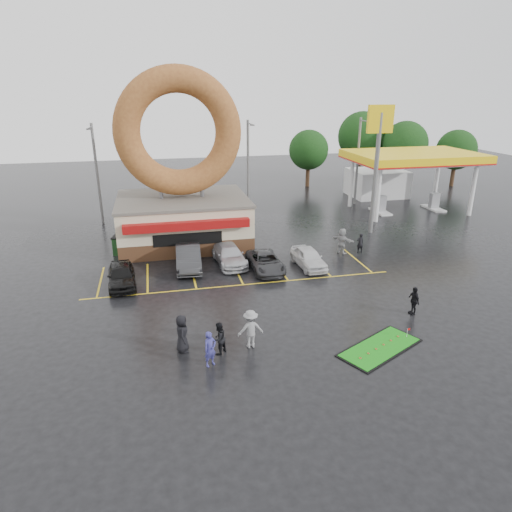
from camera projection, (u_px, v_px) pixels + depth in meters
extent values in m
plane|color=black|center=(255.00, 308.00, 26.13)|extent=(120.00, 120.00, 0.00)
cube|color=#472B19|center=(184.00, 235.00, 37.19)|extent=(10.00, 8.00, 1.20)
cube|color=beige|center=(183.00, 214.00, 36.58)|extent=(10.00, 8.00, 2.30)
cube|color=#59544C|center=(182.00, 199.00, 36.14)|extent=(10.20, 8.20, 0.20)
cube|color=maroon|center=(187.00, 226.00, 32.56)|extent=(9.00, 0.60, 0.60)
cylinder|color=slate|center=(161.00, 191.00, 35.57)|extent=(0.30, 0.30, 1.20)
cylinder|color=slate|center=(202.00, 189.00, 36.22)|extent=(0.30, 0.30, 1.20)
torus|color=brown|center=(179.00, 132.00, 34.36)|extent=(9.60, 2.00, 9.60)
cylinder|color=silver|center=(378.00, 195.00, 42.06)|extent=(0.40, 0.40, 5.00)
cylinder|color=silver|center=(473.00, 190.00, 44.12)|extent=(0.40, 0.40, 5.00)
cylinder|color=silver|center=(351.00, 183.00, 47.55)|extent=(0.40, 0.40, 5.00)
cylinder|color=silver|center=(437.00, 179.00, 49.61)|extent=(0.40, 0.40, 5.00)
cube|color=silver|center=(413.00, 159.00, 44.87)|extent=(12.00, 8.00, 0.50)
cube|color=yellow|center=(413.00, 156.00, 44.77)|extent=(12.30, 8.30, 0.70)
cube|color=#99999E|center=(381.00, 204.00, 45.77)|extent=(0.90, 0.60, 1.60)
cube|color=#99999E|center=(434.00, 201.00, 47.01)|extent=(0.90, 0.60, 1.60)
cube|color=silver|center=(377.00, 183.00, 52.58)|extent=(6.00, 5.00, 3.00)
cylinder|color=slate|center=(375.00, 175.00, 38.03)|extent=(0.36, 0.36, 10.00)
cube|color=yellow|center=(381.00, 119.00, 36.46)|extent=(2.20, 0.30, 2.20)
cylinder|color=slate|center=(97.00, 175.00, 40.78)|extent=(0.24, 0.24, 9.00)
cylinder|color=slate|center=(90.00, 127.00, 38.40)|extent=(0.12, 2.00, 0.12)
cube|color=slate|center=(89.00, 129.00, 37.51)|extent=(0.40, 0.18, 0.12)
cylinder|color=slate|center=(248.00, 168.00, 44.58)|extent=(0.24, 0.24, 9.00)
cylinder|color=slate|center=(250.00, 124.00, 42.20)|extent=(0.12, 2.00, 0.12)
cube|color=slate|center=(252.00, 125.00, 41.31)|extent=(0.40, 0.18, 0.12)
cylinder|color=slate|center=(358.00, 162.00, 47.97)|extent=(0.24, 0.24, 9.00)
cylinder|color=slate|center=(365.00, 121.00, 45.59)|extent=(0.12, 2.00, 0.12)
cube|color=slate|center=(369.00, 122.00, 44.69)|extent=(0.40, 0.18, 0.12)
cylinder|color=#332114|center=(402.00, 174.00, 58.41)|extent=(0.50, 0.50, 2.88)
sphere|color=black|center=(405.00, 144.00, 57.10)|extent=(5.60, 5.60, 5.60)
cylinder|color=#332114|center=(453.00, 176.00, 57.88)|extent=(0.50, 0.50, 2.52)
sphere|color=black|center=(457.00, 150.00, 56.73)|extent=(4.90, 4.90, 4.90)
cylinder|color=#332114|center=(360.00, 168.00, 61.18)|extent=(0.50, 0.50, 3.24)
sphere|color=black|center=(362.00, 136.00, 59.71)|extent=(6.30, 6.30, 6.30)
cylinder|color=#332114|center=(308.00, 176.00, 57.83)|extent=(0.50, 0.50, 2.52)
sphere|color=black|center=(309.00, 150.00, 56.68)|extent=(4.90, 4.90, 4.90)
imported|color=black|center=(121.00, 275.00, 28.89)|extent=(1.97, 4.27, 1.42)
imported|color=#29292B|center=(188.00, 257.00, 31.68)|extent=(1.92, 4.88, 1.58)
imported|color=#B6B6BB|center=(229.00, 255.00, 32.50)|extent=(2.24, 4.76, 1.34)
imported|color=#313133|center=(265.00, 262.00, 31.35)|extent=(2.12, 4.44, 1.22)
imported|color=silver|center=(309.00, 258.00, 31.93)|extent=(1.85, 4.09, 1.36)
imported|color=navy|center=(210.00, 349.00, 20.51)|extent=(0.74, 0.66, 1.70)
imported|color=black|center=(219.00, 338.00, 21.46)|extent=(0.99, 0.97, 1.61)
imported|color=gray|center=(251.00, 329.00, 21.95)|extent=(1.29, 0.78, 1.95)
imported|color=black|center=(182.00, 334.00, 21.59)|extent=(0.62, 0.94, 1.89)
imported|color=black|center=(414.00, 300.00, 25.25)|extent=(0.40, 0.95, 1.61)
imported|color=#98989B|center=(342.00, 241.00, 34.46)|extent=(1.56, 1.80, 1.96)
imported|color=black|center=(360.00, 243.00, 34.68)|extent=(0.56, 0.37, 1.53)
cube|color=#163A18|center=(126.00, 245.00, 34.56)|extent=(2.02, 1.58, 1.30)
cube|color=black|center=(380.00, 348.00, 22.13)|extent=(4.84, 3.76, 0.05)
cube|color=#188315|center=(380.00, 347.00, 22.12)|extent=(4.57, 3.49, 0.03)
cylinder|color=silver|center=(407.00, 333.00, 22.92)|extent=(0.02, 0.02, 0.51)
cube|color=red|center=(409.00, 329.00, 22.86)|extent=(0.14, 0.01, 0.10)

